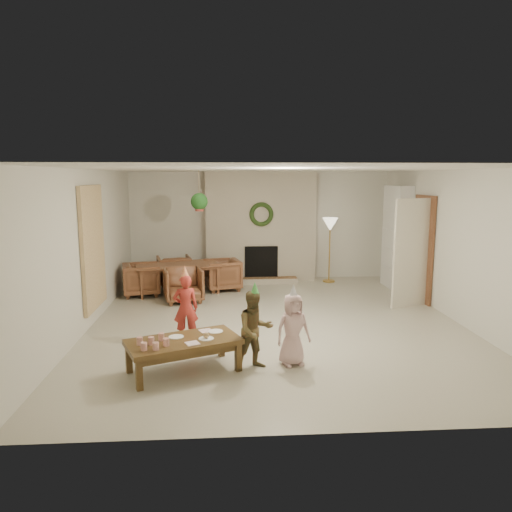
{
  "coord_description": "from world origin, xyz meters",
  "views": [
    {
      "loc": [
        -0.83,
        -7.59,
        2.38
      ],
      "look_at": [
        -0.3,
        0.4,
        1.05
      ],
      "focal_mm": 33.49,
      "sensor_mm": 36.0,
      "label": 1
    }
  ],
  "objects": [
    {
      "name": "floor",
      "position": [
        0.0,
        0.0,
        0.0
      ],
      "size": [
        7.0,
        7.0,
        0.0
      ],
      "primitive_type": "plane",
      "color": "#B7B29E",
      "rests_on": "ground"
    },
    {
      "name": "ceiling",
      "position": [
        0.0,
        0.0,
        2.5
      ],
      "size": [
        7.0,
        7.0,
        0.0
      ],
      "primitive_type": "plane",
      "rotation": [
        3.14,
        0.0,
        0.0
      ],
      "color": "white",
      "rests_on": "wall_back"
    },
    {
      "name": "wall_back",
      "position": [
        0.0,
        3.5,
        1.25
      ],
      "size": [
        7.0,
        0.0,
        7.0
      ],
      "primitive_type": "plane",
      "rotation": [
        1.57,
        0.0,
        0.0
      ],
      "color": "silver",
      "rests_on": "floor"
    },
    {
      "name": "wall_front",
      "position": [
        0.0,
        -3.5,
        1.25
      ],
      "size": [
        7.0,
        0.0,
        7.0
      ],
      "primitive_type": "plane",
      "rotation": [
        -1.57,
        0.0,
        0.0
      ],
      "color": "silver",
      "rests_on": "floor"
    },
    {
      "name": "wall_left",
      "position": [
        -3.0,
        0.0,
        1.25
      ],
      "size": [
        0.0,
        7.0,
        7.0
      ],
      "primitive_type": "plane",
      "rotation": [
        1.57,
        0.0,
        1.57
      ],
      "color": "silver",
      "rests_on": "floor"
    },
    {
      "name": "wall_right",
      "position": [
        3.0,
        0.0,
        1.25
      ],
      "size": [
        0.0,
        7.0,
        7.0
      ],
      "primitive_type": "plane",
      "rotation": [
        1.57,
        0.0,
        -1.57
      ],
      "color": "silver",
      "rests_on": "floor"
    },
    {
      "name": "fireplace_mass",
      "position": [
        0.0,
        3.3,
        1.25
      ],
      "size": [
        2.5,
        0.4,
        2.5
      ],
      "primitive_type": "cube",
      "color": "#5B2218",
      "rests_on": "floor"
    },
    {
      "name": "fireplace_hearth",
      "position": [
        0.0,
        2.95,
        0.06
      ],
      "size": [
        1.6,
        0.3,
        0.12
      ],
      "primitive_type": "cube",
      "color": "brown",
      "rests_on": "floor"
    },
    {
      "name": "fireplace_firebox",
      "position": [
        0.0,
        3.12,
        0.45
      ],
      "size": [
        0.75,
        0.12,
        0.75
      ],
      "primitive_type": "cube",
      "color": "black",
      "rests_on": "floor"
    },
    {
      "name": "fireplace_wreath",
      "position": [
        0.0,
        3.07,
        1.55
      ],
      "size": [
        0.54,
        0.1,
        0.54
      ],
      "primitive_type": "torus",
      "rotation": [
        1.57,
        0.0,
        0.0
      ],
      "color": "#1E3815",
      "rests_on": "fireplace_mass"
    },
    {
      "name": "floor_lamp_base",
      "position": [
        1.55,
        3.0,
        0.01
      ],
      "size": [
        0.27,
        0.27,
        0.03
      ],
      "primitive_type": "cylinder",
      "color": "gold",
      "rests_on": "floor"
    },
    {
      "name": "floor_lamp_post",
      "position": [
        1.55,
        3.0,
        0.69
      ],
      "size": [
        0.03,
        0.03,
        1.32
      ],
      "primitive_type": "cylinder",
      "color": "gold",
      "rests_on": "floor"
    },
    {
      "name": "floor_lamp_shade",
      "position": [
        1.55,
        3.0,
        1.32
      ],
      "size": [
        0.35,
        0.35,
        0.29
      ],
      "primitive_type": "cone",
      "rotation": [
        3.14,
        0.0,
        0.0
      ],
      "color": "beige",
      "rests_on": "floor_lamp_post"
    },
    {
      "name": "bookshelf_carcass",
      "position": [
        2.84,
        2.3,
        1.1
      ],
      "size": [
        0.3,
        1.0,
        2.2
      ],
      "primitive_type": "cube",
      "color": "white",
      "rests_on": "floor"
    },
    {
      "name": "bookshelf_shelf_a",
      "position": [
        2.82,
        2.3,
        0.45
      ],
      "size": [
        0.3,
        0.92,
        0.03
      ],
      "primitive_type": "cube",
      "color": "white",
      "rests_on": "bookshelf_carcass"
    },
    {
      "name": "bookshelf_shelf_b",
      "position": [
        2.82,
        2.3,
        0.85
      ],
      "size": [
        0.3,
        0.92,
        0.03
      ],
      "primitive_type": "cube",
      "color": "white",
      "rests_on": "bookshelf_carcass"
    },
    {
      "name": "bookshelf_shelf_c",
      "position": [
        2.82,
        2.3,
        1.25
      ],
      "size": [
        0.3,
        0.92,
        0.03
      ],
      "primitive_type": "cube",
      "color": "white",
      "rests_on": "bookshelf_carcass"
    },
    {
      "name": "bookshelf_shelf_d",
      "position": [
        2.82,
        2.3,
        1.65
      ],
      "size": [
        0.3,
        0.92,
        0.03
      ],
      "primitive_type": "cube",
      "color": "white",
      "rests_on": "bookshelf_carcass"
    },
    {
      "name": "books_row_lower",
      "position": [
        2.8,
        2.15,
        0.59
      ],
      "size": [
        0.2,
        0.4,
        0.24
      ],
      "primitive_type": "cube",
      "color": "#B64721",
      "rests_on": "bookshelf_shelf_a"
    },
    {
      "name": "books_row_mid",
      "position": [
        2.8,
        2.35,
        0.99
      ],
      "size": [
        0.2,
        0.44,
        0.24
      ],
      "primitive_type": "cube",
      "color": "#284895",
      "rests_on": "bookshelf_shelf_b"
    },
    {
      "name": "books_row_upper",
      "position": [
        2.8,
        2.2,
        1.38
      ],
      "size": [
        0.2,
        0.36,
        0.22
      ],
      "primitive_type": "cube",
      "color": "#A79C23",
      "rests_on": "bookshelf_shelf_c"
    },
    {
      "name": "door_frame",
      "position": [
        2.96,
        1.2,
        1.02
      ],
      "size": [
        0.05,
        0.86,
        2.04
      ],
      "primitive_type": "cube",
      "color": "brown",
      "rests_on": "floor"
    },
    {
      "name": "door_leaf",
      "position": [
        2.58,
        0.82,
        1.0
      ],
      "size": [
        0.77,
        0.32,
        2.0
      ],
      "primitive_type": "cube",
      "rotation": [
        0.0,
        0.0,
        -1.22
      ],
      "color": "beige",
      "rests_on": "floor"
    },
    {
      "name": "curtain_panel",
      "position": [
        -2.96,
        0.2,
        1.25
      ],
      "size": [
        0.06,
        1.2,
        2.0
      ],
      "primitive_type": "cube",
      "color": "beige",
      "rests_on": "wall_left"
    },
    {
      "name": "dining_table",
      "position": [
        -1.79,
        2.16,
        0.3
      ],
      "size": [
        1.86,
        1.29,
        0.6
      ],
      "primitive_type": "imported",
      "rotation": [
        0.0,
        0.0,
        0.22
      ],
      "color": "brown",
      "rests_on": "floor"
    },
    {
      "name": "dining_chair_near",
      "position": [
        -1.63,
        1.44,
        0.33
      ],
      "size": [
        0.84,
        0.86,
        0.66
      ],
      "primitive_type": "imported",
      "rotation": [
        0.0,
        0.0,
        0.22
      ],
      "color": "brown",
      "rests_on": "floor"
    },
    {
      "name": "dining_chair_far",
      "position": [
        -1.96,
        2.89,
        0.33
      ],
      "size": [
        0.84,
        0.86,
        0.66
      ],
      "primitive_type": "imported",
      "rotation": [
        0.0,
        0.0,
        3.36
      ],
      "color": "brown",
      "rests_on": "floor"
    },
    {
      "name": "dining_chair_left",
      "position": [
        -2.52,
        2.0,
        0.33
      ],
      "size": [
        0.86,
        0.84,
        0.66
      ],
      "primitive_type": "imported",
      "rotation": [
        0.0,
        0.0,
        1.79
      ],
      "color": "brown",
      "rests_on": "floor"
    },
    {
      "name": "dining_chair_right",
      "position": [
        -0.89,
        2.37,
        0.33
      ],
      "size": [
        0.86,
        0.84,
        0.66
      ],
      "primitive_type": "imported",
      "rotation": [
        0.0,
        0.0,
        -1.35
      ],
      "color": "brown",
      "rests_on": "floor"
    },
    {
      "name": "hanging_plant_cord",
      "position": [
        -1.3,
        1.5,
        2.15
      ],
      "size": [
        0.01,
        0.01,
        0.7
      ],
      "primitive_type": "cylinder",
      "color": "tan",
      "rests_on": "ceiling"
    },
    {
      "name": "hanging_plant_pot",
      "position": [
        -1.3,
        1.5,
        1.8
      ],
      "size": [
        0.16,
        0.16,
        0.12
      ],
      "primitive_type": "cylinder",
      "color": "#9E3E33",
      "rests_on": "hanging_plant_cord"
    },
    {
      "name": "hanging_plant_foliage",
      "position": [
        -1.3,
        1.5,
        1.92
      ],
      "size": [
        0.32,
        0.32,
        0.32
      ],
      "primitive_type": "sphere",
      "color": "#184918",
      "rests_on": "hanging_plant_pot"
    },
    {
      "name": "coffee_table_top",
      "position": [
        -1.35,
        -1.95,
        0.38
      ],
      "size": [
        1.51,
        1.14,
        0.06
      ],
      "primitive_type": "cube",
      "rotation": [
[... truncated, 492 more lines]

